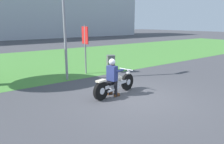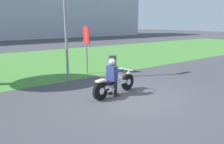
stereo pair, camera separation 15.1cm
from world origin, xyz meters
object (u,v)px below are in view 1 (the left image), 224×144
at_px(rider_lead, 112,74).
at_px(trash_can, 111,63).
at_px(streetlight_pole, 66,10).
at_px(sign_banner, 85,42).
at_px(motorcycle_lead, 115,84).

bearing_deg(rider_lead, trash_can, 41.60).
xyz_separation_m(streetlight_pole, trash_can, (2.76, 0.34, -2.81)).
height_order(trash_can, sign_banner, sign_banner).
relative_size(motorcycle_lead, trash_can, 2.49).
relative_size(streetlight_pole, trash_can, 5.75).
height_order(motorcycle_lead, sign_banner, sign_banner).
relative_size(streetlight_pole, sign_banner, 1.97).
height_order(rider_lead, trash_can, rider_lead).
distance_m(streetlight_pole, trash_can, 3.95).
xyz_separation_m(trash_can, sign_banner, (-1.51, 0.21, 1.28)).
bearing_deg(rider_lead, sign_banner, 62.08).
xyz_separation_m(streetlight_pole, sign_banner, (1.24, 0.56, -1.53)).
relative_size(motorcycle_lead, sign_banner, 0.85).
height_order(motorcycle_lead, trash_can, motorcycle_lead).
bearing_deg(motorcycle_lead, sign_banner, 64.34).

